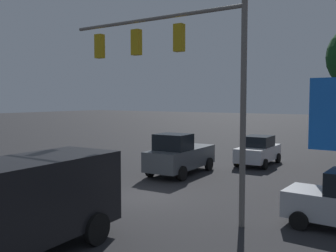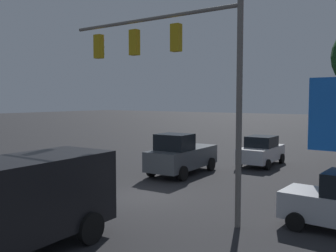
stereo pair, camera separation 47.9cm
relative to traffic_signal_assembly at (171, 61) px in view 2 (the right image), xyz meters
name	(u,v)px [view 2 (the right image)]	position (x,y,z in m)	size (l,w,h in m)	color
ground_plane	(142,196)	(2.41, -1.24, -5.74)	(200.00, 200.00, 0.00)	#262628
traffic_signal_assembly	(171,61)	(0.00, 0.00, 0.00)	(7.76, 0.43, 7.70)	slate
sedan_far	(261,151)	(1.03, -11.99, -4.79)	(2.14, 4.44, 1.93)	silver
pickup_parked	(181,155)	(3.73, -6.44, -4.63)	(2.45, 5.28, 2.40)	#474C51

